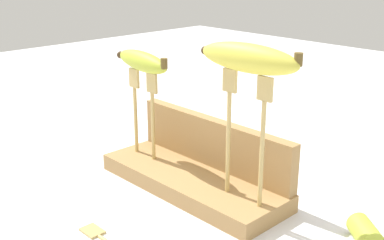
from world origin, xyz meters
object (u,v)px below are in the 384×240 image
at_px(fork_stand_left, 144,105).
at_px(fork_stand_right, 245,126).
at_px(banana_raised_left, 142,61).
at_px(banana_chunk_near, 365,233).
at_px(fork_fallen_near, 106,239).
at_px(banana_raised_right, 248,58).

height_order(fork_stand_left, fork_stand_right, fork_stand_right).
xyz_separation_m(banana_raised_left, banana_chunk_near, (0.42, 0.07, -0.20)).
xyz_separation_m(fork_stand_left, fork_fallen_near, (0.16, -0.20, -0.13)).
bearing_deg(fork_fallen_near, banana_chunk_near, 45.62).
height_order(fork_stand_left, fork_fallen_near, fork_stand_left).
bearing_deg(banana_raised_right, banana_chunk_near, 20.77).
bearing_deg(banana_raised_right, fork_stand_right, 1.95).
distance_m(fork_stand_right, banana_raised_right, 0.11).
height_order(banana_raised_left, banana_chunk_near, banana_raised_left).
bearing_deg(banana_raised_left, banana_chunk_near, 8.93).
distance_m(banana_raised_right, fork_fallen_near, 0.34).
relative_size(fork_stand_right, banana_raised_left, 1.24).
distance_m(fork_stand_left, banana_raised_left, 0.08).
bearing_deg(fork_stand_right, banana_raised_left, 180.00).
xyz_separation_m(banana_raised_right, fork_fallen_near, (-0.09, -0.20, -0.25)).
distance_m(fork_fallen_near, banana_chunk_near, 0.38).
bearing_deg(fork_stand_left, fork_stand_right, 0.00).
bearing_deg(fork_stand_left, banana_raised_right, -0.00).
bearing_deg(banana_chunk_near, fork_fallen_near, -134.38).
height_order(banana_raised_left, banana_raised_right, banana_raised_right).
bearing_deg(banana_raised_right, banana_raised_left, 180.00).
bearing_deg(banana_chunk_near, banana_raised_left, -171.07).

